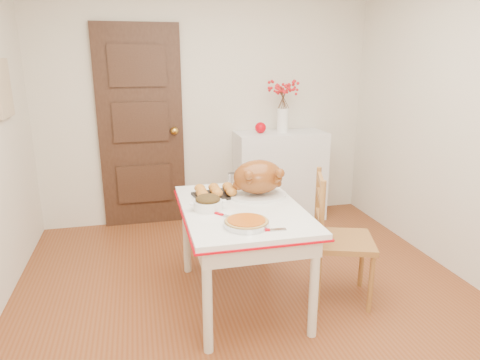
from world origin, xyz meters
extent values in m
cube|color=brown|center=(0.00, 0.00, 0.00)|extent=(3.50, 4.00, 0.00)
cube|color=silver|center=(0.00, 2.00, 1.25)|extent=(3.50, 0.00, 2.50)
cube|color=#3D2519|center=(-0.70, 1.97, 1.03)|extent=(0.85, 0.06, 2.06)
cube|color=beige|center=(-1.73, 1.20, 1.50)|extent=(0.03, 0.35, 0.45)
cube|color=white|center=(0.75, 1.78, 0.48)|extent=(0.96, 0.43, 0.96)
sphere|color=#C4000C|center=(0.52, 1.78, 1.02)|extent=(0.12, 0.12, 0.12)
cylinder|color=#B04A0D|center=(-0.12, -0.14, 0.76)|extent=(0.36, 0.36, 0.06)
cylinder|color=white|center=(-0.03, 0.69, 0.79)|extent=(0.08, 0.08, 0.12)
camera|label=1|loc=(-0.74, -2.53, 1.73)|focal=32.25mm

